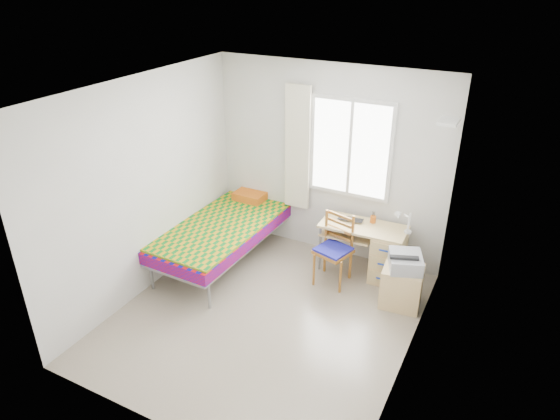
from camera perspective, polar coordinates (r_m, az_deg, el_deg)
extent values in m
plane|color=#BCAD93|center=(5.90, -1.63, -12.03)|extent=(3.50, 3.50, 0.00)
plane|color=white|center=(4.74, -2.03, 13.41)|extent=(3.50, 3.50, 0.00)
plane|color=silver|center=(6.64, 5.55, 5.41)|extent=(3.20, 0.00, 3.20)
plane|color=silver|center=(6.06, -15.17, 2.47)|extent=(0.00, 3.50, 3.50)
plane|color=silver|center=(4.72, 15.51, -4.75)|extent=(0.00, 3.50, 3.50)
cube|color=white|center=(6.44, 8.06, 6.96)|extent=(1.10, 0.04, 1.30)
cube|color=white|center=(6.43, 8.03, 6.94)|extent=(1.00, 0.02, 1.20)
cube|color=white|center=(6.43, 8.01, 6.93)|extent=(0.04, 0.02, 1.20)
cube|color=beige|center=(6.69, 2.02, 7.03)|extent=(0.35, 0.05, 1.70)
cube|color=white|center=(5.69, 18.74, 9.57)|extent=(0.20, 0.32, 0.03)
cube|color=gray|center=(6.77, -6.35, -2.84)|extent=(1.07, 2.25, 0.07)
cube|color=red|center=(6.73, -6.39, -2.18)|extent=(1.11, 2.27, 0.16)
cube|color=#CB970E|center=(6.67, -6.52, -1.58)|extent=(1.09, 2.15, 0.03)
cube|color=#E4C877|center=(7.46, -1.94, 2.69)|extent=(1.06, 0.08, 0.61)
cube|color=orange|center=(7.29, -3.31, 1.72)|extent=(0.46, 0.39, 0.11)
cylinder|color=gray|center=(6.44, -14.46, -7.37)|extent=(0.04, 0.04, 0.36)
cylinder|color=gray|center=(7.44, 0.75, -1.57)|extent=(0.04, 0.04, 0.36)
cube|color=#E4C877|center=(6.42, 9.52, -1.90)|extent=(1.10, 0.54, 0.03)
cube|color=#D7BC6E|center=(6.50, 12.25, -5.19)|extent=(0.40, 0.49, 0.65)
cube|color=#D7BC6E|center=(6.53, 7.78, -2.60)|extent=(0.67, 0.48, 0.02)
cylinder|color=gray|center=(6.56, 4.58, -4.31)|extent=(0.03, 0.03, 0.65)
cylinder|color=gray|center=(6.88, 5.89, -2.80)|extent=(0.03, 0.03, 0.65)
cube|color=brown|center=(6.26, 6.09, -4.75)|extent=(0.48, 0.48, 0.04)
cube|color=navy|center=(6.25, 6.10, -4.52)|extent=(0.46, 0.46, 0.04)
cube|color=brown|center=(6.27, 6.81, -1.85)|extent=(0.35, 0.12, 0.39)
cylinder|color=brown|center=(6.30, 3.89, -6.84)|extent=(0.03, 0.03, 0.44)
cylinder|color=brown|center=(6.35, 8.17, -4.30)|extent=(0.04, 0.04, 0.90)
cube|color=#D7BC6E|center=(6.11, 13.74, -8.47)|extent=(0.50, 0.46, 0.50)
cube|color=#E4C877|center=(6.09, 11.73, -7.08)|extent=(0.05, 0.37, 0.18)
cube|color=#E4C877|center=(6.20, 11.55, -8.70)|extent=(0.05, 0.37, 0.18)
cube|color=#A3A4AB|center=(5.94, 14.15, -5.73)|extent=(0.49, 0.52, 0.17)
cube|color=black|center=(5.89, 14.24, -5.02)|extent=(0.39, 0.42, 0.02)
imported|color=black|center=(6.46, 7.95, -1.28)|extent=(0.34, 0.23, 0.03)
cylinder|color=orange|center=(6.49, 10.59, -1.05)|extent=(0.07, 0.07, 0.09)
cylinder|color=white|center=(6.35, 14.38, -2.43)|extent=(0.09, 0.09, 0.03)
cylinder|color=white|center=(6.29, 14.51, -1.41)|extent=(0.02, 0.11, 0.24)
cylinder|color=white|center=(6.17, 14.28, -0.67)|extent=(0.12, 0.21, 0.10)
cone|color=white|center=(6.09, 13.35, -0.68)|extent=(0.13, 0.14, 0.11)
imported|color=gray|center=(6.49, 7.69, -2.15)|extent=(0.21, 0.25, 0.02)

